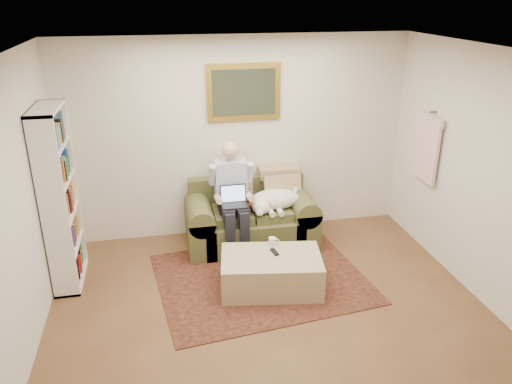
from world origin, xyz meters
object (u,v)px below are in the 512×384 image
object	(u,v)px
ottoman	(271,272)
coffee_mug	(272,242)
seated_man	(233,200)
laptop	(234,200)
sleeping_dog	(275,199)
bookshelf	(59,199)
sofa	(251,223)

from	to	relation	value
ottoman	coffee_mug	distance (m)	0.35
seated_man	laptop	size ratio (longest dim) A/B	4.33
laptop	ottoman	world-z (taller)	laptop
sleeping_dog	bookshelf	world-z (taller)	bookshelf
coffee_mug	laptop	bearing A→B (deg)	117.41
ottoman	laptop	bearing A→B (deg)	106.85
laptop	sleeping_dog	distance (m)	0.57
ottoman	bookshelf	size ratio (longest dim) A/B	0.54
seated_man	coffee_mug	world-z (taller)	seated_man
ottoman	coffee_mug	bearing A→B (deg)	74.66
laptop	bookshelf	distance (m)	1.98
ottoman	seated_man	bearing A→B (deg)	105.76
seated_man	sofa	bearing A→B (deg)	31.45
sofa	seated_man	size ratio (longest dim) A/B	1.19
sofa	coffee_mug	size ratio (longest dim) A/B	16.49
seated_man	sleeping_dog	xyz separation A→B (m)	(0.54, 0.07, -0.06)
coffee_mug	bookshelf	xyz separation A→B (m)	(-2.27, 0.41, 0.55)
seated_man	bookshelf	size ratio (longest dim) A/B	0.69
sofa	laptop	size ratio (longest dim) A/B	5.15
ottoman	coffee_mug	size ratio (longest dim) A/B	10.89
seated_man	coffee_mug	xyz separation A→B (m)	(0.33, -0.70, -0.25)
bookshelf	coffee_mug	bearing A→B (deg)	-10.12
seated_man	laptop	distance (m)	0.07
seated_man	ottoman	distance (m)	1.10
seated_man	sleeping_dog	size ratio (longest dim) A/B	2.04
seated_man	sleeping_dog	world-z (taller)	seated_man
laptop	seated_man	bearing A→B (deg)	90.00
sofa	seated_man	world-z (taller)	seated_man
sleeping_dog	ottoman	distance (m)	1.13
laptop	coffee_mug	world-z (taller)	laptop
sofa	ottoman	distance (m)	1.10
laptop	coffee_mug	xyz separation A→B (m)	(0.33, -0.64, -0.28)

